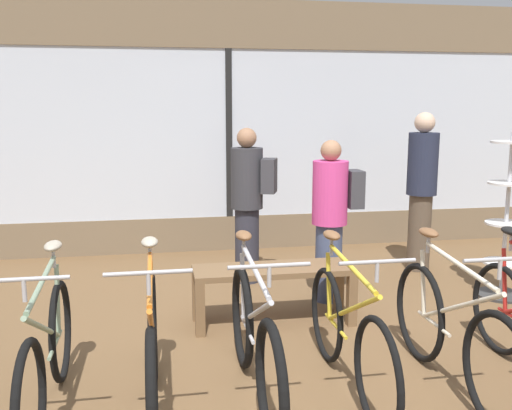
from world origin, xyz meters
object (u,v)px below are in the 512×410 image
Objects in this scene: bicycle_center_right at (348,334)px; customer_by_window at (249,200)px; bicycle_right at (453,333)px; bicycle_far_left at (47,356)px; customer_mid_floor at (332,216)px; accessory_rack at (506,230)px; customer_near_rack at (421,188)px; bicycle_left at (152,352)px; bicycle_center_left at (254,341)px; display_bench at (273,278)px.

bicycle_center_right is 1.02× the size of customer_by_window.
bicycle_center_right is at bearing 169.61° from bicycle_right.
customer_mid_floor reaches higher than bicycle_far_left.
accessory_rack is 0.91× the size of customer_near_rack.
bicycle_left reaches higher than bicycle_center_right.
customer_near_rack is (1.07, 2.71, 0.56)m from bicycle_right.
bicycle_center_left is 0.99× the size of customer_near_rack.
bicycle_center_right reaches higher than display_bench.
accessory_rack is 1.05× the size of customer_mid_floor.
display_bench is at bearing 101.00° from bicycle_center_right.
bicycle_center_left reaches higher than bicycle_far_left.
bicycle_left is at bearing -174.57° from bicycle_center_left.
bicycle_left is at bearing 178.49° from bicycle_right.
bicycle_far_left is at bearing -159.30° from accessory_rack.
customer_near_rack reaches higher than bicycle_right.
bicycle_right is 1.67m from display_bench.
bicycle_right is at bearing -69.93° from customer_by_window.
bicycle_center_left is at bearing -150.78° from accessory_rack.
bicycle_far_left is at bearing 172.42° from bicycle_left.
bicycle_right reaches higher than bicycle_far_left.
bicycle_center_right is 1.28m from display_bench.
customer_mid_floor is at bearing 46.74° from bicycle_left.
accessory_rack is at bearing 20.70° from bicycle_far_left.
bicycle_center_left is at bearing -121.17° from customer_mid_floor.
bicycle_left is (0.63, -0.08, 0.01)m from bicycle_far_left.
accessory_rack is at bearing 35.71° from bicycle_center_right.
customer_near_rack reaches higher than bicycle_center_right.
accessory_rack is at bearing 29.22° from bicycle_center_left.
customer_mid_floor is (0.67, 0.49, 0.43)m from display_bench.
display_bench is 0.84× the size of customer_by_window.
bicycle_center_right is 0.93× the size of customer_near_rack.
bicycle_left reaches higher than bicycle_right.
customer_mid_floor is at bearing 35.90° from display_bench.
bicycle_right is (1.98, -0.05, 0.00)m from bicycle_left.
customer_near_rack is at bearing 47.28° from bicycle_center_left.
accessory_rack is at bearing 48.75° from bicycle_right.
display_bench is at bearing -173.09° from accessory_rack.
bicycle_left is 2.54m from customer_mid_floor.
customer_by_window is at bearing 96.08° from bicycle_center_right.
bicycle_right reaches higher than display_bench.
customer_mid_floor is (0.69, -0.73, -0.05)m from customer_by_window.
bicycle_center_right is at bearing -144.29° from accessory_rack.
bicycle_left is at bearing -133.26° from customer_mid_floor.
customer_mid_floor reaches higher than bicycle_center_right.
customer_mid_floor is (1.71, 1.82, 0.44)m from bicycle_left.
customer_mid_floor reaches higher than bicycle_left.
display_bench is 1.31m from customer_by_window.
display_bench is (0.39, 1.27, 0.01)m from bicycle_center_left.
customer_by_window is at bearing 68.17° from bicycle_left.
bicycle_left is at bearing -7.58° from bicycle_far_left.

